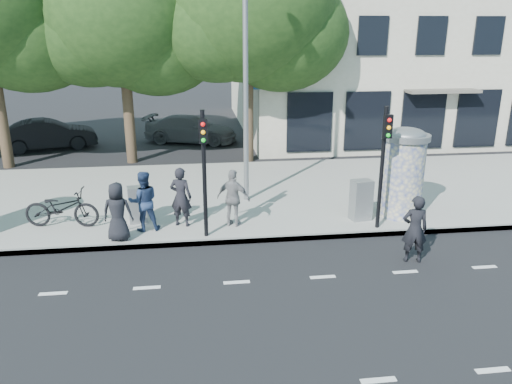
{
  "coord_description": "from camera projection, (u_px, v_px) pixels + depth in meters",
  "views": [
    {
      "loc": [
        -0.84,
        -8.67,
        5.46
      ],
      "look_at": [
        0.71,
        3.5,
        1.45
      ],
      "focal_mm": 35.0,
      "sensor_mm": 36.0,
      "label": 1
    }
  ],
  "objects": [
    {
      "name": "ground",
      "position": [
        243.0,
        316.0,
        9.98
      ],
      "size": [
        120.0,
        120.0,
        0.0
      ],
      "primitive_type": "plane",
      "color": "black",
      "rests_on": "ground"
    },
    {
      "name": "sidewalk",
      "position": [
        221.0,
        195.0,
        17.02
      ],
      "size": [
        40.0,
        8.0,
        0.15
      ],
      "primitive_type": "cube",
      "color": "gray",
      "rests_on": "ground"
    },
    {
      "name": "curb",
      "position": [
        229.0,
        241.0,
        13.3
      ],
      "size": [
        40.0,
        0.1,
        0.16
      ],
      "primitive_type": "cube",
      "color": "slate",
      "rests_on": "ground"
    },
    {
      "name": "lane_dash_far",
      "position": [
        237.0,
        282.0,
        11.3
      ],
      "size": [
        32.0,
        0.12,
        0.01
      ],
      "primitive_type": "cube",
      "color": "silver",
      "rests_on": "ground"
    },
    {
      "name": "ad_column_right",
      "position": [
        403.0,
        170.0,
        14.55
      ],
      "size": [
        1.36,
        1.36,
        2.65
      ],
      "color": "beige",
      "rests_on": "sidewalk"
    },
    {
      "name": "traffic_pole_near",
      "position": [
        204.0,
        162.0,
        12.79
      ],
      "size": [
        0.22,
        0.31,
        3.4
      ],
      "color": "black",
      "rests_on": "sidewalk"
    },
    {
      "name": "traffic_pole_far",
      "position": [
        384.0,
        156.0,
        13.36
      ],
      "size": [
        0.22,
        0.31,
        3.4
      ],
      "color": "black",
      "rests_on": "sidewalk"
    },
    {
      "name": "street_lamp",
      "position": [
        246.0,
        53.0,
        14.84
      ],
      "size": [
        0.25,
        0.93,
        8.0
      ],
      "color": "slate",
      "rests_on": "sidewalk"
    },
    {
      "name": "tree_near_left",
      "position": [
        121.0,
        13.0,
        19.64
      ],
      "size": [
        6.8,
        6.8,
        8.97
      ],
      "color": "#38281C",
      "rests_on": "ground"
    },
    {
      "name": "tree_center",
      "position": [
        248.0,
        7.0,
        19.79
      ],
      "size": [
        7.0,
        7.0,
        9.3
      ],
      "color": "#38281C",
      "rests_on": "ground"
    },
    {
      "name": "building",
      "position": [
        416.0,
        19.0,
        28.4
      ],
      "size": [
        20.3,
        15.85,
        12.0
      ],
      "color": "#B1AA94",
      "rests_on": "ground"
    },
    {
      "name": "ped_a",
      "position": [
        117.0,
        212.0,
        12.97
      ],
      "size": [
        0.81,
        0.57,
        1.58
      ],
      "primitive_type": "imported",
      "rotation": [
        0.0,
        0.0,
        3.05
      ],
      "color": "black",
      "rests_on": "sidewalk"
    },
    {
      "name": "ped_b",
      "position": [
        181.0,
        197.0,
        13.93
      ],
      "size": [
        0.72,
        0.59,
        1.7
      ],
      "primitive_type": "imported",
      "rotation": [
        0.0,
        0.0,
        2.81
      ],
      "color": "black",
      "rests_on": "sidewalk"
    },
    {
      "name": "ped_c",
      "position": [
        144.0,
        201.0,
        13.61
      ],
      "size": [
        0.91,
        0.76,
        1.68
      ],
      "primitive_type": "imported",
      "rotation": [
        0.0,
        0.0,
        3.3
      ],
      "color": "navy",
      "rests_on": "sidewalk"
    },
    {
      "name": "ped_e",
      "position": [
        233.0,
        198.0,
        13.92
      ],
      "size": [
        1.1,
        0.9,
        1.64
      ],
      "primitive_type": "imported",
      "rotation": [
        0.0,
        0.0,
        2.71
      ],
      "color": "gray",
      "rests_on": "sidewalk"
    },
    {
      "name": "man_road",
      "position": [
        415.0,
        229.0,
        12.08
      ],
      "size": [
        0.68,
        0.5,
        1.7
      ],
      "primitive_type": "imported",
      "rotation": [
        0.0,
        0.0,
        2.98
      ],
      "color": "black",
      "rests_on": "ground"
    },
    {
      "name": "bicycle",
      "position": [
        62.0,
        208.0,
        13.95
      ],
      "size": [
        1.01,
        2.16,
        1.09
      ],
      "primitive_type": "imported",
      "rotation": [
        0.0,
        0.0,
        1.43
      ],
      "color": "black",
      "rests_on": "sidewalk"
    },
    {
      "name": "cabinet_left",
      "position": [
        138.0,
        205.0,
        14.27
      ],
      "size": [
        0.56,
        0.45,
        1.06
      ],
      "primitive_type": "cube",
      "rotation": [
        0.0,
        0.0,
        0.17
      ],
      "color": "gray",
      "rests_on": "sidewalk"
    },
    {
      "name": "cabinet_right",
      "position": [
        361.0,
        200.0,
        14.46
      ],
      "size": [
        0.64,
        0.51,
        1.19
      ],
      "primitive_type": "cube",
      "rotation": [
        0.0,
        0.0,
        0.19
      ],
      "color": "gray",
      "rests_on": "sidewalk"
    },
    {
      "name": "car_mid",
      "position": [
        48.0,
        134.0,
        23.63
      ],
      "size": [
        2.62,
        4.58,
        1.43
      ],
      "primitive_type": "imported",
      "rotation": [
        0.0,
        0.0,
        1.84
      ],
      "color": "black",
      "rests_on": "ground"
    },
    {
      "name": "car_right",
      "position": [
        191.0,
        129.0,
        25.13
      ],
      "size": [
        3.2,
        4.96,
        1.34
      ],
      "primitive_type": "imported",
      "rotation": [
        0.0,
        0.0,
        1.26
      ],
      "color": "#57595F",
      "rests_on": "ground"
    }
  ]
}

